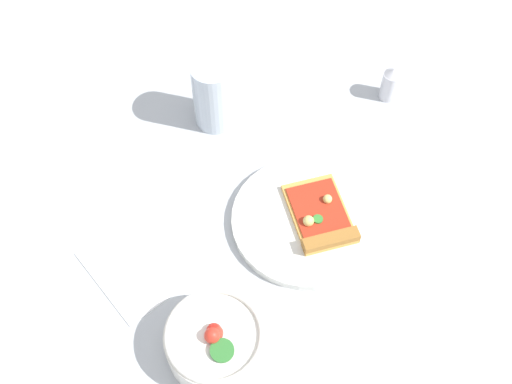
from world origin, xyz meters
TOP-DOWN VIEW (x-y plane):
  - ground_plane at (0.00, 0.00)m, footprint 2.40×2.40m
  - plate at (0.02, 0.01)m, footprint 0.23×0.23m
  - pizza_slice_main at (0.05, 0.02)m, footprint 0.15×0.15m
  - salad_bowl at (0.01, -0.23)m, footprint 0.14×0.14m
  - soda_glass at (-0.21, 0.12)m, footprint 0.07×0.07m
  - paper_napkin at (-0.16, -0.19)m, footprint 0.17×0.15m
  - pepper_shaker at (0.03, 0.31)m, footprint 0.03×0.03m

SIDE VIEW (x-z plane):
  - ground_plane at x=0.00m, z-range 0.00..0.00m
  - paper_napkin at x=-0.16m, z-range 0.00..0.00m
  - plate at x=0.02m, z-range 0.00..0.01m
  - pizza_slice_main at x=0.05m, z-range 0.01..0.03m
  - salad_bowl at x=0.01m, z-range -0.01..0.07m
  - pepper_shaker at x=0.03m, z-range 0.00..0.07m
  - soda_glass at x=-0.21m, z-range 0.00..0.12m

